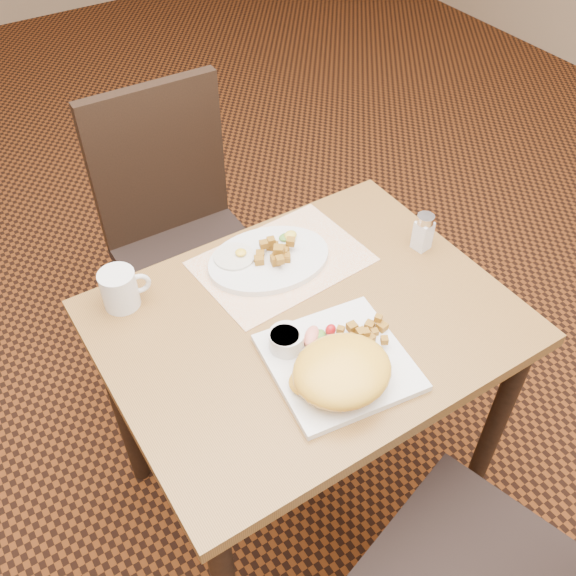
{
  "coord_description": "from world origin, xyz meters",
  "views": [
    {
      "loc": [
        -0.57,
        -0.8,
        1.81
      ],
      "look_at": [
        -0.02,
        0.04,
        0.82
      ],
      "focal_mm": 40.0,
      "sensor_mm": 36.0,
      "label": 1
    }
  ],
  "objects_px": {
    "coffee_mug": "(120,289)",
    "salt_shaker": "(423,231)",
    "plate_oval": "(269,259)",
    "chair_far": "(181,229)",
    "plate_square": "(338,362)",
    "table": "(307,349)"
  },
  "relations": [
    {
      "from": "chair_far",
      "to": "coffee_mug",
      "type": "xyz_separation_m",
      "value": [
        -0.32,
        -0.42,
        0.26
      ]
    },
    {
      "from": "plate_square",
      "to": "coffee_mug",
      "type": "xyz_separation_m",
      "value": [
        -0.31,
        0.41,
        0.04
      ]
    },
    {
      "from": "plate_square",
      "to": "coffee_mug",
      "type": "height_order",
      "value": "coffee_mug"
    },
    {
      "from": "plate_oval",
      "to": "table",
      "type": "bearing_deg",
      "value": -96.24
    },
    {
      "from": "table",
      "to": "plate_oval",
      "type": "height_order",
      "value": "plate_oval"
    },
    {
      "from": "table",
      "to": "plate_square",
      "type": "distance_m",
      "value": 0.19
    },
    {
      "from": "salt_shaker",
      "to": "coffee_mug",
      "type": "height_order",
      "value": "salt_shaker"
    },
    {
      "from": "plate_square",
      "to": "salt_shaker",
      "type": "bearing_deg",
      "value": 26.15
    },
    {
      "from": "plate_square",
      "to": "salt_shaker",
      "type": "xyz_separation_m",
      "value": [
        0.39,
        0.19,
        0.04
      ]
    },
    {
      "from": "plate_square",
      "to": "salt_shaker",
      "type": "distance_m",
      "value": 0.44
    },
    {
      "from": "chair_far",
      "to": "plate_oval",
      "type": "distance_m",
      "value": 0.53
    },
    {
      "from": "salt_shaker",
      "to": "coffee_mug",
      "type": "distance_m",
      "value": 0.74
    },
    {
      "from": "coffee_mug",
      "to": "plate_square",
      "type": "bearing_deg",
      "value": -52.9
    },
    {
      "from": "plate_oval",
      "to": "salt_shaker",
      "type": "xyz_separation_m",
      "value": [
        0.35,
        -0.16,
        0.04
      ]
    },
    {
      "from": "plate_square",
      "to": "coffee_mug",
      "type": "bearing_deg",
      "value": 127.1
    },
    {
      "from": "chair_far",
      "to": "plate_square",
      "type": "height_order",
      "value": "chair_far"
    },
    {
      "from": "chair_far",
      "to": "plate_oval",
      "type": "xyz_separation_m",
      "value": [
        0.03,
        -0.48,
        0.22
      ]
    },
    {
      "from": "table",
      "to": "salt_shaker",
      "type": "relative_size",
      "value": 9.0
    },
    {
      "from": "coffee_mug",
      "to": "salt_shaker",
      "type": "bearing_deg",
      "value": -17.12
    },
    {
      "from": "chair_far",
      "to": "salt_shaker",
      "type": "height_order",
      "value": "chair_far"
    },
    {
      "from": "chair_far",
      "to": "plate_square",
      "type": "xyz_separation_m",
      "value": [
        -0.01,
        -0.83,
        0.22
      ]
    },
    {
      "from": "plate_oval",
      "to": "coffee_mug",
      "type": "bearing_deg",
      "value": 170.18
    }
  ]
}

